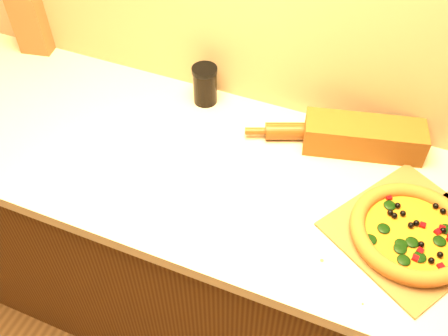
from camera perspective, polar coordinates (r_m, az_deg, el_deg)
cabinet at (r=1.82m, az=-0.56°, el=-10.00°), size 2.80×0.65×0.86m
countertop at (r=1.46m, az=-0.69°, el=-0.37°), size 2.84×0.68×0.04m
pizza_peel at (r=1.39m, az=20.89°, el=-6.53°), size 0.47×0.52×0.01m
pizza at (r=1.35m, az=20.65°, el=-6.89°), size 0.31×0.31×0.04m
rolling_pin at (r=1.53m, az=9.74°, el=4.16°), size 0.37×0.17×0.05m
bread_bag at (r=1.52m, az=15.67°, el=3.44°), size 0.36×0.19×0.09m
paper_bag at (r=1.97m, az=-21.09°, el=15.33°), size 0.13×0.11×0.22m
dark_jar at (r=1.62m, az=-2.19°, el=9.49°), size 0.08×0.08×0.13m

